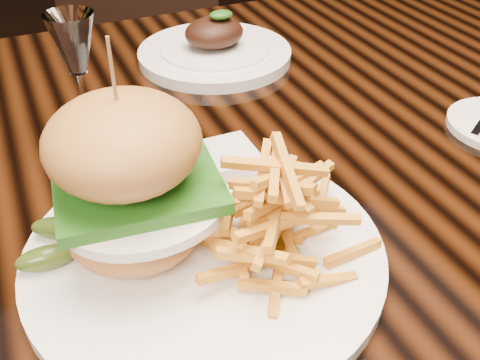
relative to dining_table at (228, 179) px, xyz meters
name	(u,v)px	position (x,y,z in m)	size (l,w,h in m)	color
dining_table	(228,179)	(0.00, 0.00, 0.00)	(1.60, 0.90, 0.75)	black
burger_plate	(201,209)	(-0.11, -0.21, 0.14)	(0.34, 0.34, 0.22)	white
ramekin	(225,164)	(-0.04, -0.09, 0.09)	(0.07, 0.07, 0.03)	white
wine_glass	(74,49)	(-0.16, 0.07, 0.19)	(0.06, 0.06, 0.16)	white
far_dish	(215,50)	(0.07, 0.22, 0.09)	(0.25, 0.25, 0.08)	white
chair_far	(134,38)	(0.09, 0.88, -0.13)	(0.61, 0.61, 0.95)	black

